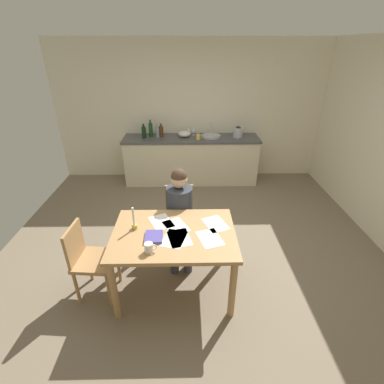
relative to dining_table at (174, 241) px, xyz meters
The scene contains 26 objects.
ground_plane 0.92m from the dining_table, 69.61° to the left, with size 5.20×5.20×0.04m, color #7A6B56.
wall_back 3.27m from the dining_table, 86.02° to the left, with size 5.20×0.12×2.60m, color silver.
kitchen_counter 2.85m from the dining_table, 85.51° to the left, with size 2.58×0.64×0.90m.
dining_table is the anchor object (origin of this frame).
chair_at_table 0.71m from the dining_table, 86.41° to the left, with size 0.42×0.42×0.89m.
person_seated 0.55m from the dining_table, 84.87° to the left, with size 0.33×0.60×1.19m.
chair_side_empty 0.91m from the dining_table, behind, with size 0.43×0.43×0.86m.
coffee_mug 0.40m from the dining_table, 126.20° to the right, with size 0.12×0.08×0.09m.
candlestick 0.46m from the dining_table, 169.09° to the left, with size 0.06×0.06×0.25m.
book_magazine 0.25m from the dining_table, 156.45° to the right, with size 0.17×0.21×0.03m, color #4C4497.
paper_letter 0.15m from the dining_table, 57.01° to the right, with size 0.21×0.30×0.00m, color white.
paper_bill 0.39m from the dining_table, 15.48° to the right, with size 0.21×0.30×0.00m, color white.
paper_envelope 0.27m from the dining_table, 125.73° to the left, with size 0.21×0.30×0.00m, color white.
paper_receipt 0.16m from the dining_table, 80.80° to the left, with size 0.21×0.30×0.00m, color white.
paper_notice 0.15m from the dining_table, 86.57° to the right, with size 0.21×0.30×0.00m, color white.
paper_flyer 0.48m from the dining_table, 18.66° to the left, with size 0.21×0.30×0.00m, color white.
sink_unit 2.92m from the dining_table, 78.02° to the left, with size 0.36×0.36×0.24m.
bottle_oil 2.93m from the dining_table, 103.24° to the left, with size 0.08×0.08×0.26m.
bottle_vinegar 2.99m from the dining_table, 100.57° to the left, with size 0.07×0.07×0.32m.
bottle_wine_red 2.92m from the dining_table, 98.19° to the left, with size 0.07×0.07×0.26m.
bottle_sauce 2.94m from the dining_table, 96.77° to the left, with size 0.08×0.08×0.25m.
mixing_bowl 2.91m from the dining_table, 88.10° to the left, with size 0.24×0.24×0.11m, color white.
stovetop_kettle 3.07m from the dining_table, 68.63° to the left, with size 0.18×0.18×0.22m.
wine_glass_near_sink 3.02m from the dining_table, 84.77° to the left, with size 0.07×0.07×0.15m.
wine_glass_by_kettle 3.02m from the dining_table, 86.61° to the left, with size 0.07×0.07×0.15m.
teacup_on_counter 2.73m from the dining_table, 82.47° to the left, with size 0.11×0.07×0.10m.
Camera 1 is at (-0.08, -2.94, 2.45)m, focal length 26.10 mm.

